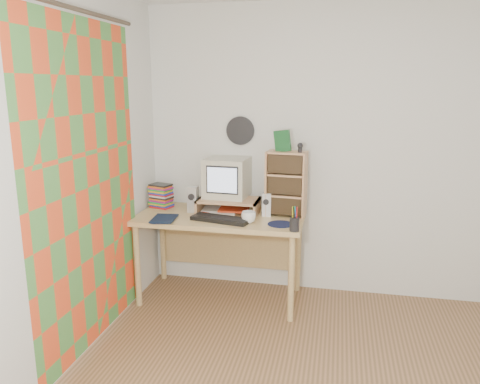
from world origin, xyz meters
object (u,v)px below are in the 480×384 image
at_px(cd_rack, 286,184).
at_px(desk, 222,228).
at_px(crt_monitor, 226,178).
at_px(mug, 249,217).
at_px(keyboard, 221,219).
at_px(dvd_stack, 161,193).
at_px(diary, 153,217).

bearing_deg(cd_rack, desk, -168.20).
height_order(crt_monitor, cd_rack, cd_rack).
xyz_separation_m(cd_rack, mug, (-0.26, -0.28, -0.22)).
bearing_deg(cd_rack, mug, -126.90).
height_order(crt_monitor, mug, crt_monitor).
xyz_separation_m(desk, keyboard, (0.05, -0.23, 0.15)).
bearing_deg(dvd_stack, desk, 8.67).
relative_size(desk, crt_monitor, 3.94).
height_order(cd_rack, mug, cd_rack).
height_order(keyboard, diary, diary).
bearing_deg(keyboard, dvd_stack, 165.90).
relative_size(keyboard, dvd_stack, 1.87).
distance_m(crt_monitor, keyboard, 0.42).
relative_size(desk, dvd_stack, 5.49).
bearing_deg(mug, keyboard, -179.45).
distance_m(desk, keyboard, 0.28).
bearing_deg(mug, dvd_stack, 160.15).
distance_m(mug, diary, 0.78).
relative_size(cd_rack, diary, 2.40).
bearing_deg(diary, cd_rack, 13.47).
bearing_deg(desk, keyboard, -78.52).
height_order(desk, dvd_stack, dvd_stack).
xyz_separation_m(desk, crt_monitor, (0.02, 0.09, 0.42)).
bearing_deg(keyboard, diary, -159.57).
xyz_separation_m(crt_monitor, mug, (0.26, -0.31, -0.24)).
bearing_deg(crt_monitor, cd_rack, 0.34).
bearing_deg(diary, mug, 0.07).
distance_m(desk, crt_monitor, 0.43).
relative_size(crt_monitor, mug, 3.08).
xyz_separation_m(desk, diary, (-0.50, -0.31, 0.16)).
height_order(dvd_stack, mug, dvd_stack).
distance_m(desk, dvd_stack, 0.64).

